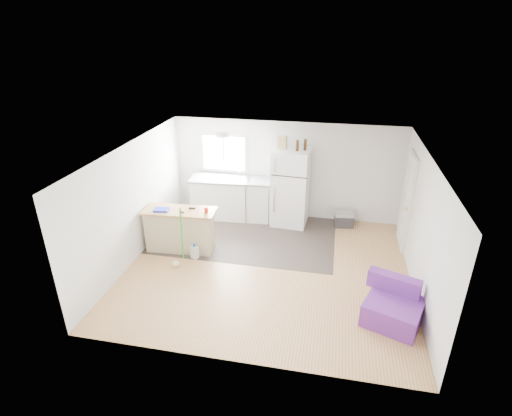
{
  "coord_description": "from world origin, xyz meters",
  "views": [
    {
      "loc": [
        1.11,
        -6.67,
        4.47
      ],
      "look_at": [
        -0.38,
        0.7,
        0.97
      ],
      "focal_mm": 28.0,
      "sensor_mm": 36.0,
      "label": 1
    }
  ],
  "objects": [
    {
      "name": "room",
      "position": [
        0.0,
        0.0,
        1.2
      ],
      "size": [
        5.51,
        5.01,
        2.41
      ],
      "color": "#A47D44",
      "rests_on": "ground"
    },
    {
      "name": "vinyl_zone",
      "position": [
        -0.73,
        1.25,
        0.0
      ],
      "size": [
        4.05,
        2.5,
        0.0
      ],
      "primitive_type": "cube",
      "color": "#312925",
      "rests_on": "floor"
    },
    {
      "name": "window",
      "position": [
        -1.55,
        2.49,
        1.55
      ],
      "size": [
        1.18,
        0.06,
        0.98
      ],
      "color": "white",
      "rests_on": "back_wall"
    },
    {
      "name": "interior_door",
      "position": [
        2.72,
        1.55,
        1.02
      ],
      "size": [
        0.11,
        0.92,
        2.1
      ],
      "color": "white",
      "rests_on": "right_wall"
    },
    {
      "name": "ceiling_fixture",
      "position": [
        -1.2,
        1.2,
        2.36
      ],
      "size": [
        0.3,
        0.3,
        0.07
      ],
      "primitive_type": "cylinder",
      "color": "white",
      "rests_on": "ceiling"
    },
    {
      "name": "kitchen_cabinets",
      "position": [
        -1.13,
        2.14,
        0.52
      ],
      "size": [
        2.35,
        0.87,
        1.33
      ],
      "rotation": [
        0.0,
        0.0,
        0.07
      ],
      "color": "white",
      "rests_on": "floor"
    },
    {
      "name": "peninsula",
      "position": [
        -1.97,
        0.37,
        0.47
      ],
      "size": [
        1.55,
        0.67,
        0.93
      ],
      "rotation": [
        0.0,
        0.0,
        0.06
      ],
      "color": "tan",
      "rests_on": "floor"
    },
    {
      "name": "refrigerator",
      "position": [
        0.18,
        2.1,
        0.93
      ],
      "size": [
        0.87,
        0.83,
        1.86
      ],
      "rotation": [
        0.0,
        0.0,
        -0.07
      ],
      "color": "white",
      "rests_on": "floor"
    },
    {
      "name": "cooler",
      "position": [
        1.49,
        2.15,
        0.18
      ],
      "size": [
        0.49,
        0.37,
        0.35
      ],
      "rotation": [
        0.0,
        0.0,
        0.12
      ],
      "color": "#2E2E31",
      "rests_on": "floor"
    },
    {
      "name": "purple_seat",
      "position": [
        2.27,
        -1.11,
        0.26
      ],
      "size": [
        1.09,
        1.08,
        0.7
      ],
      "rotation": [
        0.0,
        0.0,
        -0.36
      ],
      "color": "#70309D",
      "rests_on": "floor"
    },
    {
      "name": "cleaner_jug",
      "position": [
        -1.56,
        0.07,
        0.14
      ],
      "size": [
        0.18,
        0.15,
        0.33
      ],
      "rotation": [
        0.0,
        0.0,
        -0.36
      ],
      "color": "silver",
      "rests_on": "floor"
    },
    {
      "name": "mop",
      "position": [
        -1.79,
        -0.29,
        0.23
      ],
      "size": [
        0.3,
        0.36,
        1.35
      ],
      "rotation": [
        0.0,
        0.0,
        0.49
      ],
      "color": "green",
      "rests_on": "floor"
    },
    {
      "name": "red_cup",
      "position": [
        -1.35,
        0.36,
        0.99
      ],
      "size": [
        0.09,
        0.09,
        0.12
      ],
      "primitive_type": "cylinder",
      "rotation": [
        0.0,
        0.0,
        0.21
      ],
      "color": "red",
      "rests_on": "peninsula"
    },
    {
      "name": "blue_tray",
      "position": [
        -2.3,
        0.28,
        0.95
      ],
      "size": [
        0.33,
        0.27,
        0.04
      ],
      "primitive_type": "cube",
      "rotation": [
        0.0,
        0.0,
        0.16
      ],
      "color": "#1421C4",
      "rests_on": "peninsula"
    },
    {
      "name": "tool_a",
      "position": [
        -1.7,
        0.49,
        0.95
      ],
      "size": [
        0.14,
        0.06,
        0.03
      ],
      "primitive_type": "cube",
      "rotation": [
        0.0,
        0.0,
        0.05
      ],
      "color": "black",
      "rests_on": "peninsula"
    },
    {
      "name": "tool_b",
      "position": [
        -1.85,
        0.26,
        0.95
      ],
      "size": [
        0.11,
        0.07,
        0.03
      ],
      "primitive_type": "cube",
      "rotation": [
        0.0,
        0.0,
        -0.3
      ],
      "color": "black",
      "rests_on": "peninsula"
    },
    {
      "name": "cardboard_box",
      "position": [
        -0.05,
        2.08,
        2.01
      ],
      "size": [
        0.21,
        0.13,
        0.3
      ],
      "primitive_type": "cube",
      "rotation": [
        0.0,
        0.0,
        -0.18
      ],
      "color": "tan",
      "rests_on": "refrigerator"
    },
    {
      "name": "bottle_left",
      "position": [
        0.3,
        1.98,
        1.99
      ],
      "size": [
        0.09,
        0.09,
        0.25
      ],
      "primitive_type": "cylinder",
      "rotation": [
        0.0,
        0.0,
        0.26
      ],
      "color": "#371E0A",
      "rests_on": "refrigerator"
    },
    {
      "name": "bottle_right",
      "position": [
        0.47,
        2.07,
        1.99
      ],
      "size": [
        0.08,
        0.08,
        0.25
      ],
      "primitive_type": "cylinder",
      "rotation": [
        0.0,
        0.0,
        -0.17
      ],
      "color": "#371E0A",
      "rests_on": "refrigerator"
    }
  ]
}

